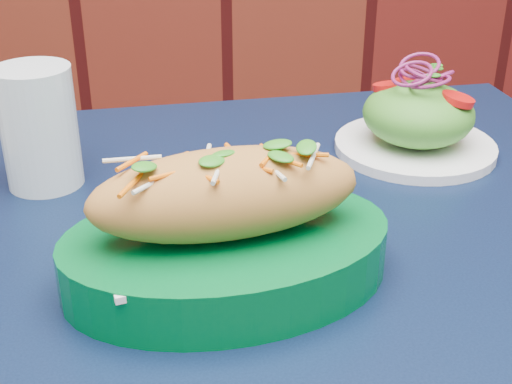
{
  "coord_description": "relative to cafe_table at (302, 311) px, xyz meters",
  "views": [
    {
      "loc": [
        -0.5,
        1.06,
        1.1
      ],
      "look_at": [
        -0.44,
        1.63,
        0.81
      ],
      "focal_mm": 50.0,
      "sensor_mm": 36.0,
      "label": 1
    }
  ],
  "objects": [
    {
      "name": "banh_mi_basket",
      "position": [
        -0.08,
        -0.07,
        0.14
      ],
      "size": [
        0.31,
        0.23,
        0.13
      ],
      "rotation": [
        0.0,
        0.0,
        0.17
      ],
      "color": "#005824",
      "rests_on": "cafe_table"
    },
    {
      "name": "salad_plate",
      "position": [
        0.17,
        0.19,
        0.13
      ],
      "size": [
        0.19,
        0.19,
        0.11
      ],
      "rotation": [
        0.0,
        0.0,
        0.37
      ],
      "color": "white",
      "rests_on": "cafe_table"
    },
    {
      "name": "cafe_table",
      "position": [
        0.0,
        0.0,
        0.0
      ],
      "size": [
        0.87,
        0.87,
        0.75
      ],
      "rotation": [
        0.0,
        0.0,
        0.1
      ],
      "color": "black",
      "rests_on": "ground"
    },
    {
      "name": "water_glass",
      "position": [
        -0.27,
        0.15,
        0.15
      ],
      "size": [
        0.08,
        0.08,
        0.13
      ],
      "primitive_type": "cylinder",
      "color": "silver",
      "rests_on": "cafe_table"
    }
  ]
}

